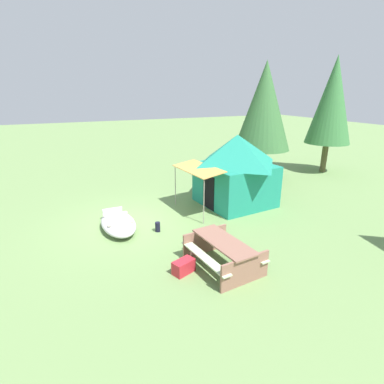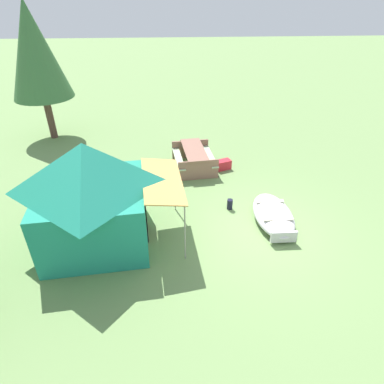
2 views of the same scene
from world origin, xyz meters
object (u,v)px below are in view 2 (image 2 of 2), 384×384
at_px(picnic_table, 194,156).
at_px(cooler_box, 223,165).
at_px(beached_rowboat, 273,215).
at_px(pine_tree_far_center, 34,51).
at_px(fuel_can, 230,204).
at_px(canvas_cabin_tent, 91,194).

relative_size(picnic_table, cooler_box, 3.65).
relative_size(beached_rowboat, pine_tree_far_center, 0.40).
height_order(picnic_table, fuel_can, picnic_table).
distance_m(beached_rowboat, cooler_box, 3.51).
bearing_deg(fuel_can, pine_tree_far_center, 49.04).
bearing_deg(beached_rowboat, cooler_box, 16.79).
bearing_deg(beached_rowboat, canvas_cabin_tent, 95.78).
bearing_deg(canvas_cabin_tent, fuel_can, -72.10).
xyz_separation_m(fuel_can, pine_tree_far_center, (6.19, 7.13, 3.55)).
bearing_deg(picnic_table, pine_tree_far_center, 61.41).
xyz_separation_m(cooler_box, fuel_can, (-2.63, 0.16, -0.01)).
xyz_separation_m(picnic_table, cooler_box, (-0.18, -1.08, -0.32)).
relative_size(beached_rowboat, canvas_cabin_tent, 0.56).
bearing_deg(pine_tree_far_center, canvas_cabin_tent, -155.99).
bearing_deg(canvas_cabin_tent, cooler_box, -45.89).
bearing_deg(pine_tree_far_center, beached_rowboat, -129.80).
height_order(picnic_table, pine_tree_far_center, pine_tree_far_center).
relative_size(picnic_table, fuel_can, 6.41).
distance_m(canvas_cabin_tent, cooler_box, 5.70).
bearing_deg(picnic_table, beached_rowboat, -149.32).
bearing_deg(beached_rowboat, fuel_can, 58.19).
relative_size(canvas_cabin_tent, picnic_table, 1.85).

